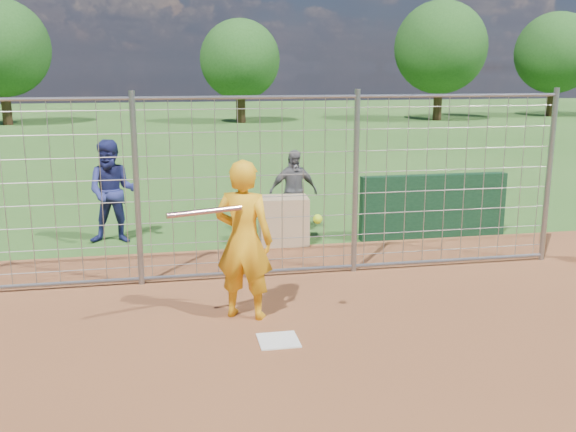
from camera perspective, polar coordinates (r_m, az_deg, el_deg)
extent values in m
plane|color=#2D591E|center=(7.23, -1.15, -10.45)|extent=(100.00, 100.00, 0.00)
cube|color=silver|center=(7.04, -0.86, -11.01)|extent=(0.43, 0.43, 0.02)
cube|color=#11381E|center=(11.34, 12.79, 0.86)|extent=(2.60, 0.20, 1.10)
imported|color=#F3A615|center=(7.42, -3.95, -2.15)|extent=(0.81, 0.70, 1.88)
imported|color=navy|center=(11.05, -15.32, 2.08)|extent=(0.91, 0.74, 1.73)
imported|color=slate|center=(11.22, 0.47, 2.11)|extent=(0.92, 0.48, 1.50)
cube|color=tan|center=(10.65, -0.40, -0.41)|extent=(0.84, 0.60, 0.80)
cylinder|color=silver|center=(7.04, -7.42, 0.39)|extent=(0.84, 0.32, 0.06)
sphere|color=#B8EB18|center=(7.04, 2.65, -0.27)|extent=(0.10, 0.10, 0.10)
cylinder|color=gray|center=(8.68, -13.30, 2.21)|extent=(0.08, 0.08, 2.60)
cylinder|color=gray|center=(9.06, 6.02, 2.93)|extent=(0.08, 0.08, 2.60)
cylinder|color=gray|center=(10.34, 22.17, 3.29)|extent=(0.08, 0.08, 2.60)
cylinder|color=gray|center=(8.61, -3.54, 10.49)|extent=(9.00, 0.05, 0.05)
cylinder|color=gray|center=(9.05, -3.33, -5.00)|extent=(9.00, 0.05, 0.05)
cube|color=gray|center=(8.76, -3.43, 2.29)|extent=(9.00, 0.02, 2.50)
cylinder|color=#3F2B19|center=(36.43, -23.80, 9.41)|extent=(0.50, 0.50, 2.52)
sphere|color=#26561E|center=(36.41, -24.18, 13.47)|extent=(4.90, 4.90, 4.90)
cylinder|color=#3F2B19|center=(34.82, -4.23, 10.05)|extent=(0.50, 0.50, 2.16)
sphere|color=#26561E|center=(34.78, -4.29, 13.71)|extent=(4.20, 4.20, 4.20)
cylinder|color=#3F2B19|center=(37.27, 13.18, 10.28)|extent=(0.50, 0.50, 2.59)
sphere|color=#26561E|center=(37.26, 13.40, 14.37)|extent=(5.04, 5.04, 5.04)
cylinder|color=#3F2B19|center=(42.42, 22.41, 9.85)|extent=(0.50, 0.50, 2.45)
sphere|color=#26561E|center=(42.40, 22.71, 13.24)|extent=(4.76, 4.76, 4.76)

